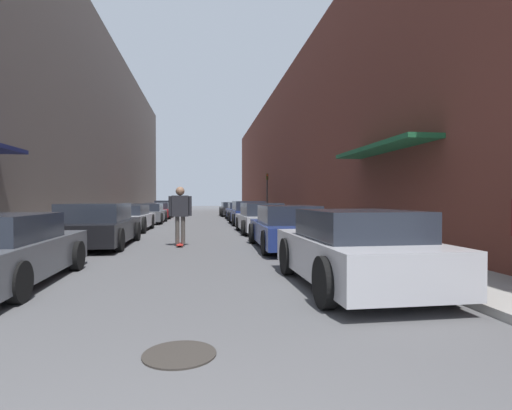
# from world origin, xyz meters

# --- Properties ---
(ground) EXTENTS (117.89, 117.89, 0.00)m
(ground) POSITION_xyz_m (0.00, 21.43, 0.00)
(ground) COLOR #515154
(curb_strip_left) EXTENTS (1.80, 53.58, 0.12)m
(curb_strip_left) POSITION_xyz_m (-4.89, 26.79, 0.06)
(curb_strip_left) COLOR gray
(curb_strip_left) RESTS_ON ground
(curb_strip_right) EXTENTS (1.80, 53.58, 0.12)m
(curb_strip_right) POSITION_xyz_m (4.89, 26.79, 0.06)
(curb_strip_right) COLOR gray
(curb_strip_right) RESTS_ON ground
(building_row_left) EXTENTS (4.90, 53.58, 12.59)m
(building_row_left) POSITION_xyz_m (-7.79, 26.79, 6.30)
(building_row_left) COLOR #564C47
(building_row_left) RESTS_ON ground
(building_row_right) EXTENTS (4.90, 53.58, 9.72)m
(building_row_right) POSITION_xyz_m (7.79, 26.79, 4.86)
(building_row_right) COLOR brown
(building_row_right) RESTS_ON ground
(parked_car_left_1) EXTENTS (2.08, 4.80, 1.33)m
(parked_car_left_1) POSITION_xyz_m (-2.85, 11.64, 0.64)
(parked_car_left_1) COLOR black
(parked_car_left_1) RESTS_ON ground
(parked_car_left_2) EXTENTS (1.89, 4.55, 1.20)m
(parked_car_left_2) POSITION_xyz_m (-2.95, 17.43, 0.59)
(parked_car_left_2) COLOR #B7B7BC
(parked_car_left_2) RESTS_ON ground
(parked_car_left_3) EXTENTS (2.07, 4.65, 1.19)m
(parked_car_left_3) POSITION_xyz_m (-2.92, 23.50, 0.58)
(parked_car_left_3) COLOR #515459
(parked_car_left_3) RESTS_ON ground
(parked_car_left_4) EXTENTS (1.97, 4.56, 1.18)m
(parked_car_left_4) POSITION_xyz_m (-2.85, 29.19, 0.58)
(parked_car_left_4) COLOR maroon
(parked_car_left_4) RESTS_ON ground
(parked_car_left_5) EXTENTS (1.91, 4.28, 1.31)m
(parked_car_left_5) POSITION_xyz_m (-2.93, 35.05, 0.64)
(parked_car_left_5) COLOR black
(parked_car_left_5) RESTS_ON ground
(parked_car_right_0) EXTENTS (1.95, 3.97, 1.30)m
(parked_car_right_0) POSITION_xyz_m (2.93, 5.05, 0.63)
(parked_car_right_0) COLOR #B7B7BC
(parked_car_right_0) RESTS_ON ground
(parked_car_right_1) EXTENTS (1.87, 4.63, 1.28)m
(parked_car_right_1) POSITION_xyz_m (2.88, 10.32, 0.62)
(parked_car_right_1) COLOR navy
(parked_car_right_1) RESTS_ON ground
(parked_car_right_2) EXTENTS (1.91, 4.26, 1.30)m
(parked_car_right_2) POSITION_xyz_m (2.91, 15.82, 0.62)
(parked_car_right_2) COLOR #B7B7BC
(parked_car_right_2) RESTS_ON ground
(parked_car_right_3) EXTENTS (1.99, 4.11, 1.34)m
(parked_car_right_3) POSITION_xyz_m (2.97, 21.28, 0.64)
(parked_car_right_3) COLOR navy
(parked_car_right_3) RESTS_ON ground
(parked_car_right_4) EXTENTS (1.97, 4.41, 1.20)m
(parked_car_right_4) POSITION_xyz_m (3.03, 26.75, 0.58)
(parked_car_right_4) COLOR navy
(parked_car_right_4) RESTS_ON ground
(parked_car_right_5) EXTENTS (2.08, 4.13, 1.19)m
(parked_car_right_5) POSITION_xyz_m (2.90, 32.38, 0.59)
(parked_car_right_5) COLOR #232326
(parked_car_right_5) RESTS_ON ground
(skateboarder) EXTENTS (0.71, 0.78, 1.85)m
(skateboarder) POSITION_xyz_m (-0.29, 11.30, 1.15)
(skateboarder) COLOR #B2231E
(skateboarder) RESTS_ON ground
(manhole_cover) EXTENTS (0.70, 0.70, 0.02)m
(manhole_cover) POSITION_xyz_m (0.18, 2.51, 0.01)
(manhole_cover) COLOR #332D28
(manhole_cover) RESTS_ON ground
(traffic_light) EXTENTS (0.16, 0.22, 3.21)m
(traffic_light) POSITION_xyz_m (5.16, 27.94, 2.12)
(traffic_light) COLOR #2D2D2D
(traffic_light) RESTS_ON curb_strip_right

